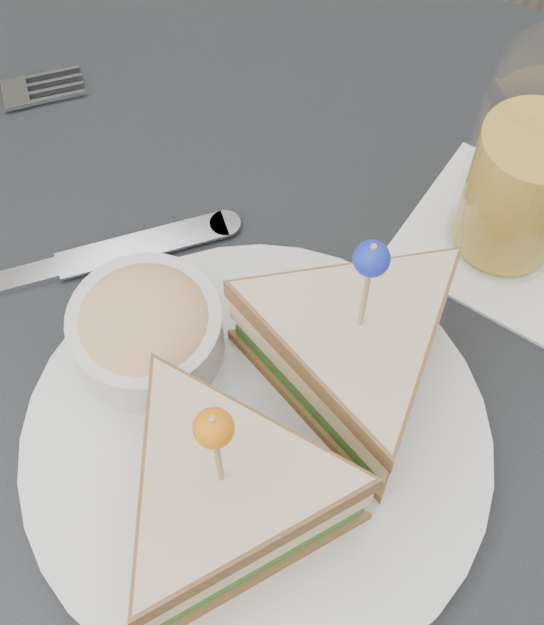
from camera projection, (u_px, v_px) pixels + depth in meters
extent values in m
plane|color=#3F3833|center=(263.00, 597.00, 1.23)|extent=(3.50, 3.50, 0.00)
cube|color=black|center=(252.00, 367.00, 0.59)|extent=(0.80, 0.80, 0.03)
cylinder|color=black|center=(133.00, 176.00, 1.14)|extent=(0.04, 0.04, 0.72)
cylinder|color=silver|center=(257.00, 449.00, 0.53)|extent=(0.38, 0.38, 0.02)
cylinder|color=silver|center=(256.00, 442.00, 0.52)|extent=(0.38, 0.38, 0.01)
cylinder|color=tan|center=(218.00, 455.00, 0.41)|extent=(0.00, 0.00, 0.09)
sphere|color=orange|center=(213.00, 428.00, 0.38)|extent=(0.03, 0.03, 0.02)
cylinder|color=tan|center=(365.00, 294.00, 0.45)|extent=(0.00, 0.00, 0.09)
sphere|color=#172AAC|center=(372.00, 259.00, 0.43)|extent=(0.03, 0.03, 0.02)
cylinder|color=silver|center=(147.00, 334.00, 0.54)|extent=(0.13, 0.13, 0.04)
ellipsoid|color=#E0B772|center=(144.00, 323.00, 0.53)|extent=(0.11, 0.11, 0.04)
cube|color=#B4BBC0|center=(16.00, 94.00, 0.69)|extent=(0.04, 0.04, 0.00)
cube|color=silver|center=(0.00, 284.00, 0.60)|extent=(0.09, 0.08, 0.01)
cube|color=silver|center=(143.00, 245.00, 0.61)|extent=(0.10, 0.10, 0.00)
cylinder|color=silver|center=(225.00, 224.00, 0.62)|extent=(0.03, 0.03, 0.00)
cube|color=white|center=(501.00, 238.00, 0.62)|extent=(0.14, 0.14, 0.00)
cylinder|color=gold|center=(520.00, 190.00, 0.57)|extent=(0.08, 0.08, 0.10)
cylinder|color=white|center=(530.00, 165.00, 0.55)|extent=(0.09, 0.09, 0.16)
cube|color=white|center=(514.00, 145.00, 0.54)|extent=(0.03, 0.03, 0.02)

